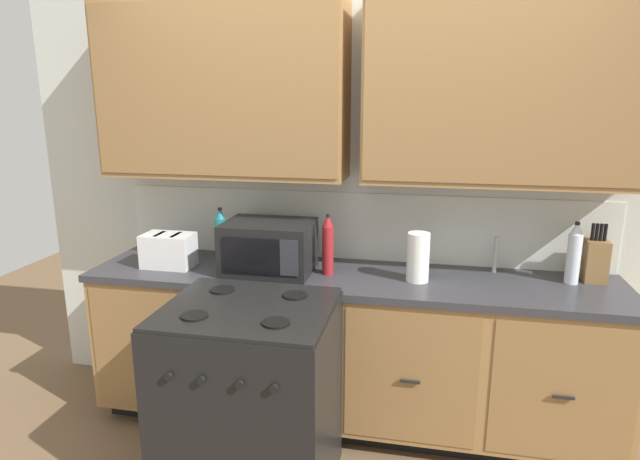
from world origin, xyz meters
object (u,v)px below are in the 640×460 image
stove_range (251,400)px  bottle_clear (574,254)px  toaster (169,250)px  knife_block (595,259)px  bottle_teal (221,236)px  paper_towel_roll (418,257)px  microwave (269,247)px  bottle_red (328,245)px

stove_range → bottle_clear: size_ratio=2.90×
toaster → knife_block: (2.30, 0.23, 0.02)m
bottle_teal → bottle_clear: (1.91, 0.03, 0.00)m
paper_towel_roll → stove_range: bearing=-140.5°
stove_range → toaster: bearing=139.5°
stove_range → bottle_teal: size_ratio=2.91×
paper_towel_roll → microwave: bearing=-179.8°
microwave → paper_towel_roll: (0.81, 0.00, -0.01)m
bottle_red → bottle_clear: bearing=4.9°
bottle_clear → bottle_teal: bearing=-179.2°
bottle_teal → knife_block: bearing=2.7°
stove_range → knife_block: knife_block is taller
toaster → stove_range: bearing=-40.5°
bottle_red → bottle_clear: size_ratio=1.02×
bottle_teal → bottle_red: 0.65m
toaster → knife_block: 2.31m
bottle_red → paper_towel_roll: bearing=-2.1°
paper_towel_roll → bottle_teal: 1.13m
toaster → paper_towel_roll: 1.39m
knife_block → microwave: bearing=-173.4°
microwave → knife_block: 1.73m
knife_block → bottle_red: bottle_red is taller
paper_towel_roll → bottle_red: bottle_red is taller
toaster → bottle_clear: 2.19m
stove_range → bottle_red: bottle_red is taller
paper_towel_roll → bottle_teal: (-1.13, 0.10, 0.03)m
microwave → paper_towel_roll: bearing=0.2°
bottle_teal → bottle_red: bottle_red is taller
toaster → knife_block: knife_block is taller
toaster → bottle_red: bearing=3.3°
toaster → microwave: bearing=3.1°
toaster → bottle_clear: bottle_clear is taller
stove_range → bottle_teal: bottle_teal is taller
toaster → bottle_red: bottle_red is taller
stove_range → bottle_clear: bottle_clear is taller
stove_range → bottle_clear: bearing=25.7°
microwave → toaster: 0.59m
bottle_teal → bottle_clear: same height
bottle_red → bottle_teal: bearing=172.8°
toaster → bottle_red: size_ratio=0.84×
stove_range → bottle_red: bearing=68.2°
knife_block → bottle_teal: size_ratio=0.95×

